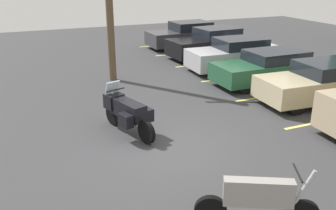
% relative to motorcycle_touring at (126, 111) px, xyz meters
% --- Properties ---
extents(ground, '(44.00, 44.00, 0.10)m').
position_rel_motorcycle_touring_xyz_m(ground, '(1.28, 0.74, -0.72)').
color(ground, '#38383A').
extents(motorcycle_touring, '(2.27, 1.15, 1.40)m').
position_rel_motorcycle_touring_xyz_m(motorcycle_touring, '(0.00, 0.00, 0.00)').
color(motorcycle_touring, black).
rests_on(motorcycle_touring, ground).
extents(motorcycle_second, '(1.16, 2.08, 1.24)m').
position_rel_motorcycle_touring_xyz_m(motorcycle_second, '(4.97, 0.96, -0.08)').
color(motorcycle_second, black).
rests_on(motorcycle_second, ground).
extents(parking_stripes, '(21.37, 5.16, 0.01)m').
position_rel_motorcycle_touring_xyz_m(parking_stripes, '(-1.01, 6.98, -0.66)').
color(parking_stripes, '#EAE066').
rests_on(parking_stripes, ground).
extents(car_charcoal, '(1.97, 4.43, 1.52)m').
position_rel_motorcycle_touring_xyz_m(car_charcoal, '(-10.50, 6.92, 0.08)').
color(car_charcoal, '#38383D').
rests_on(car_charcoal, ground).
extents(car_black, '(2.20, 4.63, 1.56)m').
position_rel_motorcycle_touring_xyz_m(car_black, '(-7.53, 7.02, 0.09)').
color(car_black, black).
rests_on(car_black, ground).
extents(car_silver, '(1.93, 4.62, 1.48)m').
position_rel_motorcycle_touring_xyz_m(car_silver, '(-4.83, 6.86, 0.06)').
color(car_silver, '#B7B7BC').
rests_on(car_silver, ground).
extents(car_green, '(1.80, 4.59, 1.36)m').
position_rel_motorcycle_touring_xyz_m(car_green, '(-2.40, 6.86, 0.02)').
color(car_green, '#235638').
rests_on(car_green, ground).
extents(car_champagne, '(2.01, 4.58, 1.44)m').
position_rel_motorcycle_touring_xyz_m(car_champagne, '(0.15, 7.15, 0.04)').
color(car_champagne, '#C1B289').
rests_on(car_champagne, ground).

